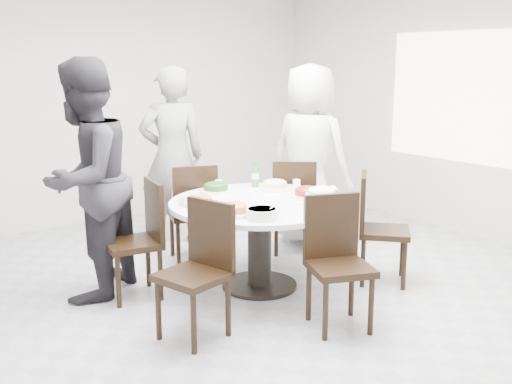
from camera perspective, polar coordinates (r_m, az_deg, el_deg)
floor at (r=5.00m, az=-0.74°, el=-9.79°), size 6.00×6.00×0.01m
wall_back at (r=7.29m, az=-14.90°, el=8.16°), size 6.00×0.01×2.80m
wall_right at (r=6.85m, az=20.16°, el=7.57°), size 0.01×6.00×2.80m
window at (r=6.83m, az=20.13°, el=8.40°), size 0.04×2.20×1.40m
dining_table at (r=5.06m, az=0.34°, el=-5.03°), size 1.50×1.50×0.75m
chair_ne at (r=5.98m, az=3.58°, el=-1.29°), size 0.59×0.59×0.95m
chair_n at (r=5.75m, az=-6.12°, el=-1.90°), size 0.53×0.53×0.95m
chair_nw at (r=4.92m, az=-11.68°, el=-4.57°), size 0.49×0.49×0.95m
chair_sw at (r=4.14m, az=-6.06°, el=-7.67°), size 0.51×0.51×0.95m
chair_s at (r=4.31m, az=8.02°, el=-6.88°), size 0.55×0.55×0.95m
chair_se at (r=5.27m, az=12.13°, el=-3.47°), size 0.59×0.59×0.95m
diner_right at (r=6.19m, az=5.12°, el=3.47°), size 0.82×1.04×1.86m
diner_middle at (r=6.22m, az=-8.00°, el=3.34°), size 0.78×0.63×1.84m
diner_left at (r=4.93m, az=-15.92°, el=1.07°), size 1.18×1.15×1.92m
dish_greens at (r=5.29m, az=-3.84°, el=0.34°), size 0.28×0.28×0.07m
dish_pale at (r=5.39m, az=1.81°, el=0.60°), size 0.28×0.28×0.07m
dish_orange at (r=4.81m, az=-5.31°, el=-0.98°), size 0.24×0.24×0.06m
dish_redbrown at (r=5.11m, az=4.94°, el=-0.13°), size 0.29×0.29×0.07m
dish_tofu at (r=4.52m, az=-2.26°, el=-1.72°), size 0.29×0.29×0.08m
rice_bowl at (r=4.84m, az=6.32°, el=-0.59°), size 0.27×0.27×0.12m
soup_bowl at (r=4.42m, az=0.56°, el=-2.05°), size 0.24×0.24×0.07m
beverage_bottle at (r=5.50m, az=-0.08°, el=1.70°), size 0.07×0.07×0.24m
tea_cups at (r=5.41m, az=-3.50°, el=0.67°), size 0.07×0.07×0.08m
chopsticks at (r=5.48m, az=-3.96°, el=0.43°), size 0.24×0.04×0.01m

